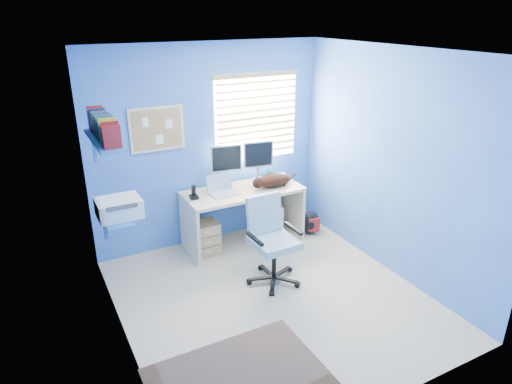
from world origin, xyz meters
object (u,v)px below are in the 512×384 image
laptop (224,186)px  tower_pc (271,218)px  cat (273,180)px  office_chair (272,251)px  desk (243,217)px

laptop → tower_pc: laptop is taller
cat → tower_pc: 0.62m
laptop → office_chair: bearing=-86.4°
cat → tower_pc: size_ratio=1.02×
cat → tower_pc: bearing=61.1°
office_chair → cat: bearing=59.5°
tower_pc → office_chair: office_chair is taller
office_chair → tower_pc: bearing=60.5°
tower_pc → cat: bearing=-101.5°
cat → office_chair: (-0.50, -0.85, -0.46)m
desk → cat: size_ratio=3.25×
laptop → office_chair: size_ratio=0.34×
laptop → cat: bearing=-10.7°
desk → laptop: laptop is taller
laptop → tower_pc: bearing=0.9°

